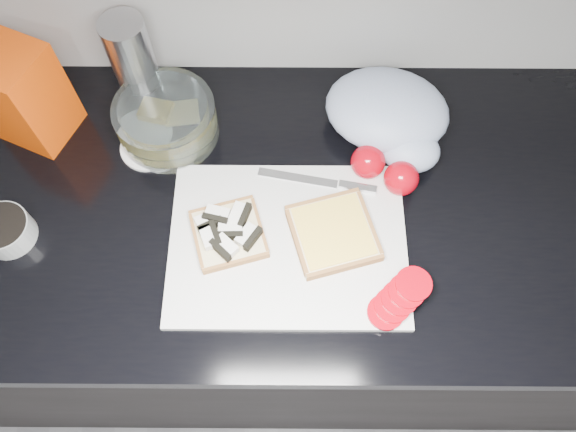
% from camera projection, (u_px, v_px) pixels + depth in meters
% --- Properties ---
extents(base_cabinet, '(3.50, 0.60, 0.86)m').
position_uv_depth(base_cabinet, '(238.00, 286.00, 1.42)').
color(base_cabinet, black).
rests_on(base_cabinet, ground).
extents(countertop, '(3.50, 0.64, 0.04)m').
position_uv_depth(countertop, '(218.00, 204.00, 1.01)').
color(countertop, black).
rests_on(countertop, base_cabinet).
extents(cutting_board, '(0.40, 0.30, 0.01)m').
position_uv_depth(cutting_board, '(288.00, 243.00, 0.95)').
color(cutting_board, silver).
rests_on(cutting_board, countertop).
extents(bread_left, '(0.15, 0.15, 0.04)m').
position_uv_depth(bread_left, '(228.00, 232.00, 0.94)').
color(bread_left, beige).
rests_on(bread_left, cutting_board).
extents(bread_right, '(0.17, 0.17, 0.02)m').
position_uv_depth(bread_right, '(333.00, 233.00, 0.94)').
color(bread_right, beige).
rests_on(bread_right, cutting_board).
extents(tomato_slices, '(0.12, 0.12, 0.03)m').
position_uv_depth(tomato_slices, '(400.00, 298.00, 0.89)').
color(tomato_slices, '#AC0310').
rests_on(tomato_slices, cutting_board).
extents(knife, '(0.21, 0.05, 0.01)m').
position_uv_depth(knife, '(332.00, 183.00, 0.99)').
color(knife, silver).
rests_on(knife, cutting_board).
extents(seed_tub, '(0.09, 0.09, 0.05)m').
position_uv_depth(seed_tub, '(5.00, 230.00, 0.94)').
color(seed_tub, '#919696').
rests_on(seed_tub, countertop).
extents(tub_lid, '(0.13, 0.13, 0.01)m').
position_uv_depth(tub_lid, '(149.00, 147.00, 1.04)').
color(tub_lid, white).
rests_on(tub_lid, countertop).
extents(glass_bowl, '(0.18, 0.18, 0.08)m').
position_uv_depth(glass_bowl, '(167.00, 120.00, 1.02)').
color(glass_bowl, silver).
rests_on(glass_bowl, countertop).
extents(bread_bag, '(0.16, 0.15, 0.19)m').
position_uv_depth(bread_bag, '(23.00, 94.00, 0.98)').
color(bread_bag, '#E83303').
rests_on(bread_bag, countertop).
extents(steel_canister, '(0.08, 0.08, 0.19)m').
position_uv_depth(steel_canister, '(134.00, 62.00, 1.01)').
color(steel_canister, '#B7B7BC').
rests_on(steel_canister, countertop).
extents(grocery_bag, '(0.26, 0.25, 0.10)m').
position_uv_depth(grocery_bag, '(390.00, 116.00, 1.02)').
color(grocery_bag, '#A3ACC8').
rests_on(grocery_bag, countertop).
extents(whole_tomatoes, '(0.12, 0.10, 0.06)m').
position_uv_depth(whole_tomatoes, '(384.00, 170.00, 0.99)').
color(whole_tomatoes, '#AC0310').
rests_on(whole_tomatoes, countertop).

